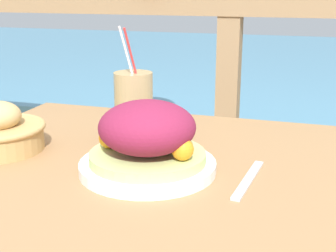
# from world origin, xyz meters

# --- Properties ---
(patio_table) EXTENTS (0.97, 0.77, 0.78)m
(patio_table) POSITION_xyz_m (0.00, 0.00, 0.66)
(patio_table) COLOR #997047
(patio_table) RESTS_ON ground_plane
(railing_fence) EXTENTS (2.80, 0.08, 1.11)m
(railing_fence) POSITION_xyz_m (0.00, 0.68, 0.83)
(railing_fence) COLOR #937551
(railing_fence) RESTS_ON ground_plane
(sea_backdrop) EXTENTS (12.00, 4.00, 0.52)m
(sea_backdrop) POSITION_xyz_m (0.00, 3.18, 0.26)
(sea_backdrop) COLOR teal
(sea_backdrop) RESTS_ON ground_plane
(salad_plate) EXTENTS (0.25, 0.25, 0.13)m
(salad_plate) POSITION_xyz_m (-0.02, -0.03, 0.83)
(salad_plate) COLOR white
(salad_plate) RESTS_ON patio_table
(drink_glass) EXTENTS (0.08, 0.08, 0.25)m
(drink_glass) POSITION_xyz_m (-0.11, 0.13, 0.85)
(drink_glass) COLOR tan
(drink_glass) RESTS_ON patio_table
(fork) EXTENTS (0.03, 0.18, 0.00)m
(fork) POSITION_xyz_m (0.16, -0.01, 0.78)
(fork) COLOR silver
(fork) RESTS_ON patio_table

